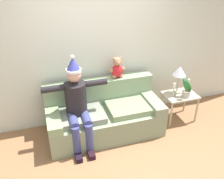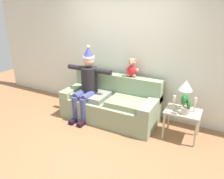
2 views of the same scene
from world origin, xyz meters
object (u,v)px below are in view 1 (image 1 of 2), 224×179
at_px(couch, 104,114).
at_px(candle_short, 188,84).
at_px(potted_plant, 187,89).
at_px(side_table, 180,98).
at_px(person_seated, 77,103).
at_px(candle_tall, 174,88).
at_px(teddy_bear, 117,68).
at_px(table_lamp, 180,72).

bearing_deg(couch, candle_short, -1.22).
bearing_deg(couch, potted_plant, -6.69).
relative_size(side_table, potted_plant, 1.64).
distance_m(person_seated, candle_tall, 1.76).
bearing_deg(candle_tall, side_table, 6.84).
bearing_deg(teddy_bear, potted_plant, -20.67).
distance_m(person_seated, potted_plant, 1.96).
distance_m(couch, candle_tall, 1.33).
bearing_deg(person_seated, side_table, 2.88).
distance_m(person_seated, teddy_bear, 0.96).
bearing_deg(candle_short, teddy_bear, 166.98).
bearing_deg(potted_plant, table_lamp, 108.82).
xyz_separation_m(person_seated, candle_tall, (1.75, 0.08, -0.07)).
xyz_separation_m(person_seated, table_lamp, (1.90, 0.19, 0.18)).
relative_size(teddy_bear, candle_short, 1.42).
relative_size(person_seated, candle_short, 5.64).
relative_size(person_seated, candle_tall, 5.78).
relative_size(person_seated, side_table, 2.54).
bearing_deg(candle_short, side_table, -166.52).
distance_m(teddy_bear, potted_plant, 1.29).
height_order(candle_tall, candle_short, candle_short).
bearing_deg(person_seated, candle_tall, 2.50).
bearing_deg(table_lamp, candle_tall, -142.41).
bearing_deg(teddy_bear, table_lamp, -12.77).
relative_size(potted_plant, candle_tall, 1.39).
distance_m(couch, table_lamp, 1.55).
height_order(person_seated, table_lamp, person_seated).
bearing_deg(candle_short, couch, 178.78).
relative_size(teddy_bear, candle_tall, 1.46).
relative_size(teddy_bear, potted_plant, 1.05).
distance_m(couch, side_table, 1.45).
xyz_separation_m(couch, potted_plant, (1.49, -0.17, 0.35)).
distance_m(side_table, potted_plant, 0.27).
height_order(table_lamp, potted_plant, table_lamp).
distance_m(person_seated, candle_short, 2.09).
relative_size(teddy_bear, side_table, 0.64).
bearing_deg(person_seated, potted_plant, -0.11).
distance_m(person_seated, side_table, 1.95).
xyz_separation_m(couch, person_seated, (-0.47, -0.17, 0.43)).
height_order(teddy_bear, candle_tall, teddy_bear).
distance_m(couch, potted_plant, 1.54).
xyz_separation_m(table_lamp, potted_plant, (0.06, -0.19, -0.25)).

